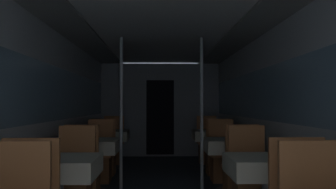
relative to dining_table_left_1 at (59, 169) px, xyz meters
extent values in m
cube|color=silver|center=(-0.43, 1.09, 0.47)|extent=(0.05, 10.07, 2.15)
cube|color=#7A9EB7|center=(-0.42, 1.09, 0.74)|extent=(0.03, 9.27, 0.70)
cube|color=silver|center=(2.36, 1.09, 0.47)|extent=(0.05, 10.07, 2.15)
cube|color=#7A9EB7|center=(2.35, 1.09, 0.74)|extent=(0.03, 9.27, 0.70)
cube|color=white|center=(0.96, 1.09, 1.60)|extent=(2.80, 10.07, 0.04)
cube|color=#999993|center=(-0.18, 1.09, 1.56)|extent=(0.50, 9.67, 0.03)
cube|color=#999993|center=(2.11, 1.09, 1.56)|extent=(0.50, 9.67, 0.03)
cube|color=gray|center=(0.96, 5.23, 0.47)|extent=(2.74, 0.08, 2.15)
cube|color=black|center=(0.96, 5.19, 0.30)|extent=(0.64, 0.01, 1.72)
cube|color=#D17A42|center=(0.00, -1.00, 0.10)|extent=(0.41, 0.04, 0.52)
cube|color=#93704C|center=(0.00, 0.00, 0.09)|extent=(0.67, 0.67, 0.02)
cube|color=beige|center=(0.00, 0.00, 0.02)|extent=(0.71, 0.71, 0.18)
cube|color=#D17A42|center=(0.00, -0.77, 0.10)|extent=(0.41, 0.04, 0.52)
cube|color=#D17A42|center=(0.00, 0.59, -0.19)|extent=(0.41, 0.41, 0.05)
cube|color=#D17A42|center=(0.00, 0.77, 0.10)|extent=(0.41, 0.04, 0.52)
cylinder|color=#B7B7BC|center=(0.00, 1.77, -0.25)|extent=(0.08, 0.08, 0.68)
cube|color=#93704C|center=(0.00, 1.77, 0.09)|extent=(0.67, 0.67, 0.02)
cube|color=beige|center=(0.00, 1.77, 0.02)|extent=(0.71, 0.71, 0.18)
cube|color=#9C5B31|center=(0.00, 1.18, -0.41)|extent=(0.35, 0.35, 0.39)
cube|color=#D17A42|center=(0.00, 1.18, -0.19)|extent=(0.41, 0.41, 0.05)
cube|color=#D17A42|center=(0.00, 1.00, 0.10)|extent=(0.41, 0.04, 0.52)
cube|color=#9C5B31|center=(0.00, 2.36, -0.41)|extent=(0.35, 0.35, 0.39)
cube|color=#D17A42|center=(0.00, 2.36, -0.19)|extent=(0.41, 0.41, 0.05)
cube|color=#D17A42|center=(0.00, 2.54, 0.10)|extent=(0.41, 0.04, 0.52)
cylinder|color=silver|center=(0.40, 1.77, 0.47)|extent=(0.05, 0.05, 2.15)
cylinder|color=#4C4C51|center=(0.00, 3.54, -0.60)|extent=(0.39, 0.39, 0.01)
cylinder|color=#B7B7BC|center=(0.00, 3.54, -0.25)|extent=(0.08, 0.08, 0.68)
cube|color=#93704C|center=(0.00, 3.54, 0.09)|extent=(0.67, 0.67, 0.02)
cube|color=beige|center=(0.00, 3.54, 0.02)|extent=(0.71, 0.71, 0.18)
cube|color=#9C5B31|center=(0.00, 2.95, -0.41)|extent=(0.35, 0.35, 0.39)
cube|color=#D17A42|center=(0.00, 2.95, -0.19)|extent=(0.41, 0.41, 0.05)
cube|color=#D17A42|center=(0.00, 2.76, 0.10)|extent=(0.41, 0.04, 0.52)
cube|color=#9C5B31|center=(0.00, 4.13, -0.41)|extent=(0.35, 0.35, 0.39)
cube|color=#D17A42|center=(0.00, 4.13, -0.19)|extent=(0.41, 0.41, 0.05)
cube|color=#D17A42|center=(0.00, 4.31, 0.10)|extent=(0.41, 0.04, 0.52)
cube|color=#D17A42|center=(1.93, -1.00, 0.10)|extent=(0.41, 0.04, 0.52)
cube|color=#93704C|center=(1.93, 0.00, 0.09)|extent=(0.67, 0.67, 0.02)
cube|color=beige|center=(1.93, 0.00, 0.02)|extent=(0.71, 0.71, 0.18)
cube|color=#D17A42|center=(1.93, -0.77, 0.10)|extent=(0.41, 0.04, 0.52)
cube|color=#D17A42|center=(1.93, 0.59, -0.19)|extent=(0.41, 0.41, 0.05)
cube|color=#D17A42|center=(1.93, 0.77, 0.10)|extent=(0.41, 0.04, 0.52)
cylinder|color=#4C4C51|center=(1.93, 1.77, -0.60)|extent=(0.39, 0.39, 0.01)
cylinder|color=#B7B7BC|center=(1.93, 1.77, -0.25)|extent=(0.08, 0.08, 0.68)
cube|color=#93704C|center=(1.93, 1.77, 0.09)|extent=(0.67, 0.67, 0.02)
cube|color=beige|center=(1.93, 1.77, 0.02)|extent=(0.71, 0.71, 0.18)
cube|color=#9C5B31|center=(1.93, 1.18, -0.41)|extent=(0.35, 0.35, 0.39)
cube|color=#D17A42|center=(1.93, 1.18, -0.19)|extent=(0.41, 0.41, 0.05)
cube|color=#D17A42|center=(1.93, 1.00, 0.10)|extent=(0.41, 0.04, 0.52)
cube|color=#9C5B31|center=(1.93, 2.36, -0.41)|extent=(0.35, 0.35, 0.39)
cube|color=#D17A42|center=(1.93, 2.36, -0.19)|extent=(0.41, 0.41, 0.05)
cube|color=#D17A42|center=(1.93, 2.54, 0.10)|extent=(0.41, 0.04, 0.52)
cylinder|color=silver|center=(1.53, 1.77, 0.47)|extent=(0.05, 0.05, 2.15)
cylinder|color=#4C4C51|center=(1.93, 3.54, -0.60)|extent=(0.39, 0.39, 0.01)
cylinder|color=#B7B7BC|center=(1.93, 3.54, -0.25)|extent=(0.08, 0.08, 0.68)
cube|color=#93704C|center=(1.93, 3.54, 0.09)|extent=(0.67, 0.67, 0.02)
cube|color=beige|center=(1.93, 3.54, 0.02)|extent=(0.71, 0.71, 0.18)
cube|color=#9C5B31|center=(1.93, 2.95, -0.41)|extent=(0.35, 0.35, 0.39)
cube|color=#D17A42|center=(1.93, 2.95, -0.19)|extent=(0.41, 0.41, 0.05)
cube|color=#D17A42|center=(1.93, 2.76, 0.10)|extent=(0.41, 0.04, 0.52)
cube|color=#9C5B31|center=(1.93, 4.13, -0.41)|extent=(0.35, 0.35, 0.39)
cube|color=#D17A42|center=(1.93, 4.13, -0.19)|extent=(0.41, 0.41, 0.05)
cube|color=#D17A42|center=(1.93, 4.31, 0.10)|extent=(0.41, 0.04, 0.52)
camera|label=1|loc=(0.91, -3.49, 0.60)|focal=40.00mm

